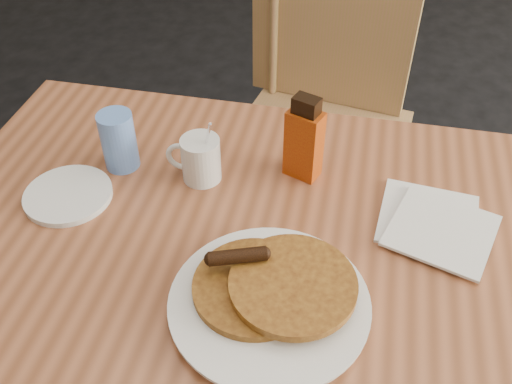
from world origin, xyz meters
TOP-DOWN VIEW (x-y plane):
  - main_table at (-0.02, -0.01)m, footprint 1.32×0.90m
  - chair_main_far at (0.00, 0.73)m, footprint 0.54×0.54m
  - pancake_plate at (0.01, -0.13)m, footprint 0.32×0.32m
  - coffee_mug at (-0.18, 0.15)m, footprint 0.11×0.08m
  - syrup_bottle at (0.01, 0.20)m, footprint 0.08×0.06m
  - napkin_stack at (0.27, 0.10)m, footprint 0.23×0.24m
  - blue_tumbler at (-0.35, 0.15)m, footprint 0.08×0.08m
  - side_saucer at (-0.41, 0.04)m, footprint 0.17×0.17m

SIDE VIEW (x-z plane):
  - chair_main_far at x=0.00m, z-range 0.10..1.14m
  - main_table at x=-0.02m, z-range 0.34..1.09m
  - napkin_stack at x=0.27m, z-range 0.75..0.76m
  - side_saucer at x=-0.41m, z-range 0.75..0.76m
  - pancake_plate at x=0.01m, z-range 0.73..0.81m
  - coffee_mug at x=-0.18m, z-range 0.73..0.87m
  - blue_tumbler at x=-0.35m, z-range 0.75..0.87m
  - syrup_bottle at x=0.01m, z-range 0.74..0.92m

